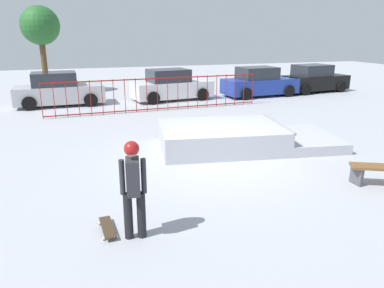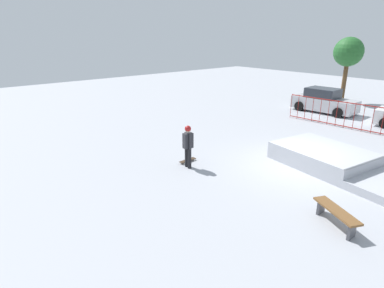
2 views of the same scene
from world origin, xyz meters
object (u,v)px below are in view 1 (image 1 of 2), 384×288
object	(u,v)px
skateboard	(108,227)
parked_car_blue	(259,83)
skate_ramp	(236,137)
parked_car_silver	(59,90)
parked_car_white	(171,86)
distant_tree	(40,27)
parked_car_black	(313,80)
skater	(133,183)

from	to	relation	value
skateboard	parked_car_blue	size ratio (longest dim) A/B	0.19
skate_ramp	parked_car_silver	xyz separation A→B (m)	(-5.29, 8.91, 0.41)
parked_car_silver	parked_car_white	bearing A→B (deg)	-3.90
parked_car_white	distant_tree	xyz separation A→B (m)	(-6.32, 4.38, 2.99)
skateboard	distant_tree	world-z (taller)	distant_tree
parked_car_black	skateboard	bearing A→B (deg)	-143.30
parked_car_white	parked_car_blue	bearing A→B (deg)	-10.65
parked_car_blue	parked_car_black	size ratio (longest dim) A/B	0.98
skateboard	parked_car_blue	distance (m)	15.61
skate_ramp	distant_tree	world-z (taller)	distant_tree
parked_car_white	parked_car_blue	xyz separation A→B (m)	(4.96, -0.28, 0.00)
skate_ramp	skater	bearing A→B (deg)	-123.06
skater	skateboard	bearing A→B (deg)	60.43
parked_car_white	parked_car_black	distance (m)	8.78
skate_ramp	parked_car_blue	size ratio (longest dim) A/B	1.36
skater	parked_car_blue	size ratio (longest dim) A/B	0.41
skateboard	parked_car_black	distance (m)	18.47
skater	skateboard	distance (m)	1.09
parked_car_white	distant_tree	distance (m)	8.25
parked_car_blue	parked_car_white	bearing A→B (deg)	172.66
skateboard	parked_car_silver	world-z (taller)	parked_car_silver
parked_car_white	parked_car_silver	bearing A→B (deg)	170.74
skateboard	parked_car_white	world-z (taller)	parked_car_white
skate_ramp	skater	distance (m)	5.77
parked_car_white	skater	bearing A→B (deg)	-114.80
skater	skateboard	world-z (taller)	skater
skater	parked_car_white	distance (m)	13.64
skate_ramp	skateboard	distance (m)	5.79
parked_car_silver	skateboard	bearing A→B (deg)	-87.43
parked_car_white	parked_car_blue	distance (m)	4.96
skateboard	parked_car_white	size ratio (longest dim) A/B	0.19
skater	skate_ramp	bearing A→B (deg)	-32.93
skateboard	parked_car_blue	xyz separation A→B (m)	(9.47, 12.39, 0.65)
parked_car_white	distant_tree	bearing A→B (deg)	137.84
parked_car_white	distant_tree	size ratio (longest dim) A/B	0.88
parked_car_silver	distant_tree	bearing A→B (deg)	98.25
skateboard	parked_car_black	bearing A→B (deg)	-49.02
skateboard	distant_tree	xyz separation A→B (m)	(-1.81, 17.05, 3.64)
parked_car_white	parked_car_blue	size ratio (longest dim) A/B	1.02
skater	parked_car_white	size ratio (longest dim) A/B	0.40
parked_car_black	distant_tree	distance (m)	15.96
parked_car_black	distant_tree	world-z (taller)	distant_tree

